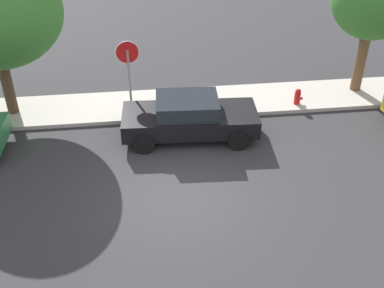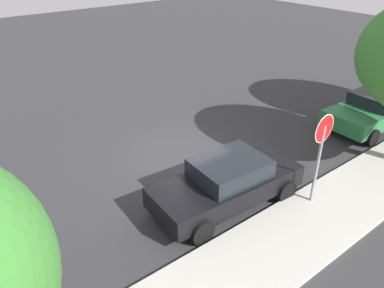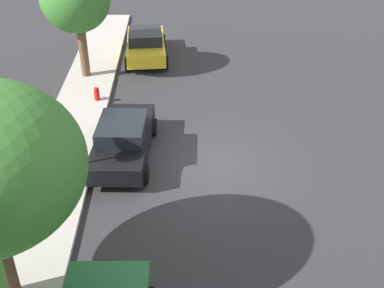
% 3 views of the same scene
% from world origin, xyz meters
% --- Properties ---
extents(ground_plane, '(60.00, 60.00, 0.00)m').
position_xyz_m(ground_plane, '(0.00, 0.00, 0.00)').
color(ground_plane, '#2D2D30').
extents(sidewalk_curb, '(32.00, 2.13, 0.14)m').
position_xyz_m(sidewalk_curb, '(0.00, 5.01, 0.07)').
color(sidewalk_curb, '#B2ADA3').
rests_on(sidewalk_curb, ground_plane).
extents(stop_sign, '(0.77, 0.08, 2.75)m').
position_xyz_m(stop_sign, '(-1.28, 4.44, 1.89)').
color(stop_sign, gray).
rests_on(stop_sign, ground_plane).
extents(parked_car_black, '(4.36, 2.13, 1.39)m').
position_xyz_m(parked_car_black, '(0.54, 2.95, 0.71)').
color(parked_car_black, black).
rests_on(parked_car_black, ground_plane).
extents(fire_hydrant, '(0.30, 0.22, 0.72)m').
position_xyz_m(fire_hydrant, '(4.56, 4.39, 0.36)').
color(fire_hydrant, red).
rests_on(fire_hydrant, ground_plane).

